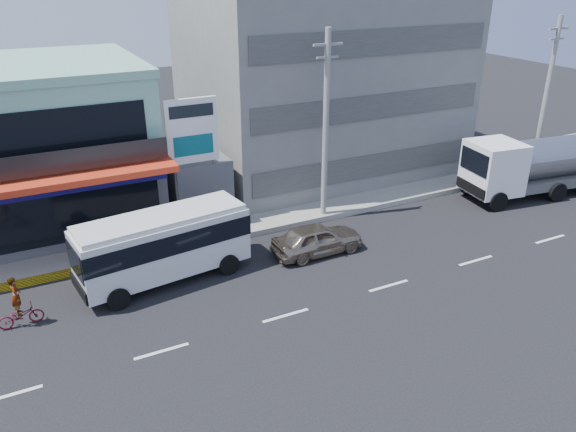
% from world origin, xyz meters
% --- Properties ---
extents(ground, '(120.00, 120.00, 0.00)m').
position_xyz_m(ground, '(0.00, 0.00, 0.00)').
color(ground, black).
rests_on(ground, ground).
extents(sidewalk, '(70.00, 5.00, 0.30)m').
position_xyz_m(sidewalk, '(5.00, 9.50, 0.15)').
color(sidewalk, gray).
rests_on(sidewalk, ground).
extents(shop_building, '(12.40, 11.70, 8.00)m').
position_xyz_m(shop_building, '(-8.00, 13.95, 4.00)').
color(shop_building, '#4B4C51').
rests_on(shop_building, ground).
extents(concrete_building, '(16.00, 12.00, 14.00)m').
position_xyz_m(concrete_building, '(10.00, 15.00, 7.00)').
color(concrete_building, gray).
rests_on(concrete_building, ground).
extents(gap_structure, '(3.00, 6.00, 3.50)m').
position_xyz_m(gap_structure, '(0.00, 12.00, 1.75)').
color(gap_structure, '#4B4C51').
rests_on(gap_structure, ground).
extents(satellite_dish, '(1.50, 1.50, 0.15)m').
position_xyz_m(satellite_dish, '(0.00, 11.00, 3.58)').
color(satellite_dish, slate).
rests_on(satellite_dish, gap_structure).
extents(billboard, '(2.60, 0.18, 6.90)m').
position_xyz_m(billboard, '(-0.50, 9.20, 4.93)').
color(billboard, gray).
rests_on(billboard, ground).
extents(utility_pole_near, '(1.60, 0.30, 10.00)m').
position_xyz_m(utility_pole_near, '(6.00, 7.40, 5.15)').
color(utility_pole_near, '#999993').
rests_on(utility_pole_near, ground).
extents(utility_pole_far, '(1.60, 0.30, 10.00)m').
position_xyz_m(utility_pole_far, '(22.00, 7.40, 5.15)').
color(utility_pole_far, '#999993').
rests_on(utility_pole_far, ground).
extents(minibus, '(7.62, 3.34, 3.09)m').
position_xyz_m(minibus, '(-3.43, 4.93, 1.84)').
color(minibus, silver).
rests_on(minibus, ground).
extents(sedan, '(4.45, 1.79, 1.51)m').
position_xyz_m(sedan, '(3.72, 4.05, 0.76)').
color(sedan, tan).
rests_on(sedan, ground).
extents(tanker_truck, '(9.33, 3.92, 3.57)m').
position_xyz_m(tanker_truck, '(18.65, 4.77, 1.92)').
color(tanker_truck, white).
rests_on(tanker_truck, ground).
extents(motorcycle_rider, '(1.67, 0.62, 2.12)m').
position_xyz_m(motorcycle_rider, '(-9.37, 4.00, 0.70)').
color(motorcycle_rider, '#510B1B').
rests_on(motorcycle_rider, ground).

